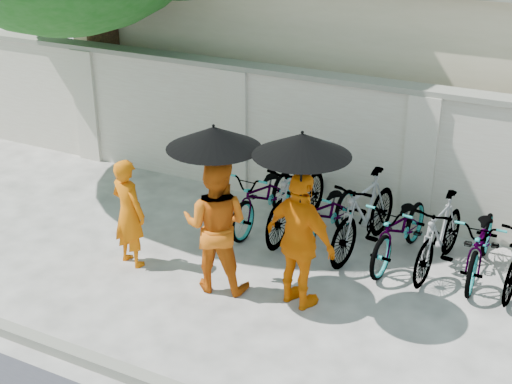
% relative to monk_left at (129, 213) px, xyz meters
% --- Properties ---
extents(ground, '(80.00, 80.00, 0.00)m').
position_rel_monk_left_xyz_m(ground, '(1.05, -0.28, -0.74)').
color(ground, beige).
extents(kerb, '(40.00, 0.16, 0.12)m').
position_rel_monk_left_xyz_m(kerb, '(1.05, -1.98, -0.68)').
color(kerb, gray).
rests_on(kerb, ground).
extents(compound_wall, '(20.00, 0.30, 2.00)m').
position_rel_monk_left_xyz_m(compound_wall, '(2.05, 2.92, 0.26)').
color(compound_wall, beige).
rests_on(compound_wall, ground).
extents(building_behind, '(14.00, 6.00, 3.20)m').
position_rel_monk_left_xyz_m(building_behind, '(3.05, 6.72, 0.86)').
color(building_behind, beige).
rests_on(building_behind, ground).
extents(monk_left, '(0.61, 0.47, 1.48)m').
position_rel_monk_left_xyz_m(monk_left, '(0.00, 0.00, 0.00)').
color(monk_left, '#D56106').
rests_on(monk_left, ground).
extents(monk_center, '(0.96, 0.82, 1.73)m').
position_rel_monk_left_xyz_m(monk_center, '(1.32, 0.01, 0.12)').
color(monk_center, '#D45D0F').
rests_on(monk_center, ground).
extents(parasol_center, '(1.11, 1.11, 1.18)m').
position_rel_monk_left_xyz_m(parasol_center, '(1.37, -0.07, 1.29)').
color(parasol_center, black).
rests_on(parasol_center, ground).
extents(monk_right, '(1.09, 0.72, 1.72)m').
position_rel_monk_left_xyz_m(monk_right, '(2.39, 0.11, 0.12)').
color(monk_right, orange).
rests_on(monk_right, ground).
extents(parasol_right, '(1.10, 1.10, 1.24)m').
position_rel_monk_left_xyz_m(parasol_right, '(2.41, 0.03, 1.35)').
color(parasol_right, black).
rests_on(parasol_right, ground).
extents(bike_0, '(0.69, 1.82, 0.95)m').
position_rel_monk_left_xyz_m(bike_0, '(1.06, 1.82, -0.27)').
color(bike_0, gray).
rests_on(bike_0, ground).
extents(bike_1, '(0.58, 1.91, 1.14)m').
position_rel_monk_left_xyz_m(bike_1, '(1.58, 1.83, -0.17)').
color(bike_1, gray).
rests_on(bike_1, ground).
extents(bike_2, '(0.83, 1.83, 0.93)m').
position_rel_monk_left_xyz_m(bike_2, '(2.10, 1.68, -0.28)').
color(bike_2, gray).
rests_on(bike_2, ground).
extents(bike_3, '(0.76, 1.92, 1.12)m').
position_rel_monk_left_xyz_m(bike_3, '(2.62, 1.75, -0.18)').
color(bike_3, gray).
rests_on(bike_3, ground).
extents(bike_4, '(0.78, 1.83, 0.93)m').
position_rel_monk_left_xyz_m(bike_4, '(3.14, 1.72, -0.27)').
color(bike_4, gray).
rests_on(bike_4, ground).
extents(bike_5, '(0.65, 1.73, 1.02)m').
position_rel_monk_left_xyz_m(bike_5, '(3.66, 1.70, -0.23)').
color(bike_5, gray).
rests_on(bike_5, ground).
extents(bike_6, '(0.69, 1.79, 0.93)m').
position_rel_monk_left_xyz_m(bike_6, '(4.18, 1.83, -0.28)').
color(bike_6, gray).
rests_on(bike_6, ground).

